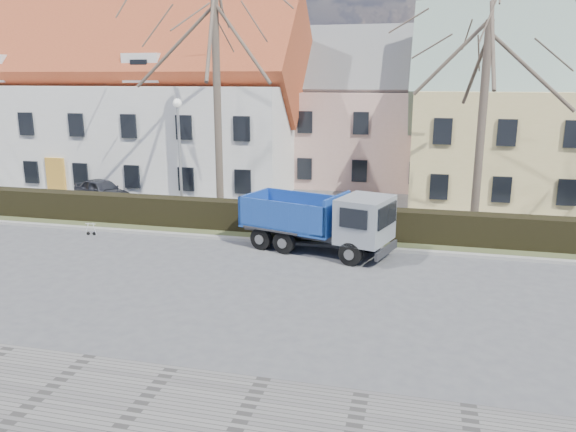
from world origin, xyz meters
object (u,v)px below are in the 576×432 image
(streetlight, at_px, (180,161))
(parked_car_a, at_px, (102,191))
(dump_truck, at_px, (311,220))
(cart_frame, at_px, (87,228))

(streetlight, height_order, parked_car_a, streetlight)
(dump_truck, xyz_separation_m, streetlight, (-6.87, 3.01, 1.68))
(dump_truck, height_order, streetlight, streetlight)
(streetlight, relative_size, parked_car_a, 1.55)
(streetlight, bearing_deg, parked_car_a, 154.21)
(streetlight, relative_size, cart_frame, 8.96)
(cart_frame, bearing_deg, streetlight, 46.01)
(streetlight, xyz_separation_m, cart_frame, (-3.08, -3.19, -2.62))
(parked_car_a, bearing_deg, dump_truck, -89.80)
(cart_frame, bearing_deg, dump_truck, 1.06)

